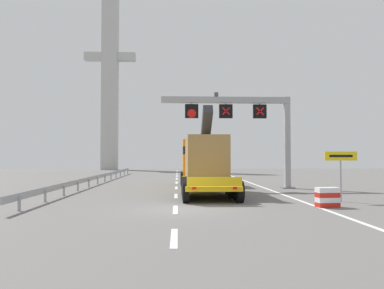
{
  "coord_description": "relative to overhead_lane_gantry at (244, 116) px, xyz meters",
  "views": [
    {
      "loc": [
        -0.19,
        -16.85,
        2.3
      ],
      "look_at": [
        0.78,
        8.8,
        3.13
      ],
      "focal_mm": 35.61,
      "sensor_mm": 36.0,
      "label": 1
    }
  ],
  "objects": [
    {
      "name": "ground",
      "position": [
        -4.69,
        -10.7,
        -5.28
      ],
      "size": [
        112.0,
        112.0,
        0.0
      ],
      "primitive_type": "plane",
      "color": "slate"
    },
    {
      "name": "lane_markings",
      "position": [
        -4.98,
        9.09,
        -5.28
      ],
      "size": [
        0.2,
        54.19,
        0.01
      ],
      "color": "silver",
      "rests_on": "ground"
    },
    {
      "name": "edge_line_right",
      "position": [
        1.51,
        1.3,
        -5.28
      ],
      "size": [
        0.2,
        63.0,
        0.01
      ],
      "primitive_type": "cube",
      "color": "silver",
      "rests_on": "ground"
    },
    {
      "name": "overhead_lane_gantry",
      "position": [
        0.0,
        0.0,
        0.0
      ],
      "size": [
        9.67,
        0.9,
        6.98
      ],
      "color": "#9EA0A5",
      "rests_on": "ground"
    },
    {
      "name": "heavy_haul_truck_yellow",
      "position": [
        -3.16,
        -1.17,
        -3.29
      ],
      "size": [
        3.05,
        14.07,
        5.3
      ],
      "color": "yellow",
      "rests_on": "ground"
    },
    {
      "name": "exit_sign_yellow",
      "position": [
        3.45,
        -8.41,
        -3.31
      ],
      "size": [
        1.67,
        0.15,
        2.57
      ],
      "color": "#9EA0A5",
      "rests_on": "ground"
    },
    {
      "name": "crash_barrier_striped",
      "position": [
        1.93,
        -10.45,
        -4.83
      ],
      "size": [
        1.05,
        0.62,
        0.9
      ],
      "color": "red",
      "rests_on": "ground"
    },
    {
      "name": "guardrail_left",
      "position": [
        -11.64,
        6.24,
        -4.72
      ],
      "size": [
        0.13,
        37.9,
        0.76
      ],
      "color": "#999EA3",
      "rests_on": "ground"
    },
    {
      "name": "bridge_pylon_distant",
      "position": [
        -16.97,
        40.3,
        11.34
      ],
      "size": [
        9.0,
        2.0,
        32.47
      ],
      "color": "#B7B7B2",
      "rests_on": "ground"
    }
  ]
}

